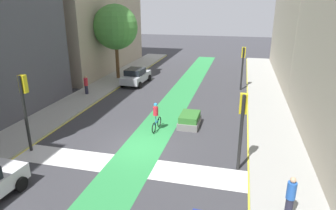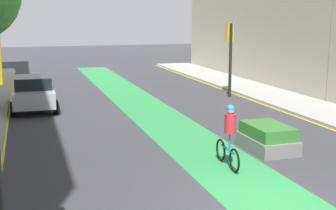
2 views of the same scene
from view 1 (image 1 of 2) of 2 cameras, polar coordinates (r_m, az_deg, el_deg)
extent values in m
plane|color=#38383D|center=(16.93, -5.60, -8.11)|extent=(120.00, 120.00, 0.00)
cube|color=#2D8C47|center=(16.86, -4.90, -8.19)|extent=(2.40, 60.00, 0.01)
cube|color=silver|center=(15.30, -8.12, -11.39)|extent=(12.00, 1.80, 0.01)
cube|color=#9E9E99|center=(20.49, -25.89, -4.83)|extent=(3.00, 60.00, 0.15)
cube|color=yellow|center=(19.62, -22.45, -5.58)|extent=(0.16, 60.00, 0.01)
cube|color=#9E9E99|center=(16.24, 20.69, -10.32)|extent=(3.00, 60.00, 0.15)
cube|color=yellow|center=(16.13, 15.30, -10.21)|extent=(0.16, 60.00, 0.01)
cylinder|color=black|center=(14.34, 13.82, -5.39)|extent=(0.16, 0.16, 3.81)
cube|color=gold|center=(14.01, 14.29, 0.27)|extent=(0.35, 0.28, 0.95)
sphere|color=red|center=(14.06, 14.39, 1.61)|extent=(0.20, 0.20, 0.20)
sphere|color=#4C380C|center=(14.15, 14.30, 0.45)|extent=(0.20, 0.20, 0.20)
sphere|color=#0C3814|center=(14.24, 14.20, -0.69)|extent=(0.20, 0.20, 0.20)
cylinder|color=black|center=(17.39, -25.71, -1.70)|extent=(0.16, 0.16, 4.20)
cube|color=gold|center=(17.08, -26.08, 3.65)|extent=(0.35, 0.28, 0.95)
sphere|color=red|center=(17.12, -25.93, 4.74)|extent=(0.20, 0.20, 0.20)
sphere|color=#4C380C|center=(17.19, -25.79, 3.77)|extent=(0.20, 0.20, 0.20)
sphere|color=#0C3814|center=(17.26, -25.65, 2.81)|extent=(0.20, 0.20, 0.20)
cylinder|color=black|center=(28.06, 14.06, 6.71)|extent=(0.16, 0.16, 3.92)
cube|color=gold|center=(27.99, 14.31, 9.76)|extent=(0.35, 0.28, 0.95)
sphere|color=red|center=(28.08, 14.37, 10.41)|extent=(0.20, 0.20, 0.20)
sphere|color=#4C380C|center=(28.13, 14.32, 9.80)|extent=(0.20, 0.20, 0.20)
sphere|color=#0C3814|center=(28.17, 14.27, 9.20)|extent=(0.20, 0.20, 0.20)
cube|color=#B2B7BF|center=(29.79, -6.16, 5.32)|extent=(1.86, 4.23, 0.70)
cube|color=black|center=(29.47, -6.34, 6.41)|extent=(1.63, 2.02, 0.55)
cylinder|color=black|center=(31.52, -6.73, 5.41)|extent=(0.23, 0.64, 0.64)
cylinder|color=black|center=(30.92, -3.61, 5.24)|extent=(0.23, 0.64, 0.64)
cylinder|color=black|center=(28.89, -8.84, 4.05)|extent=(0.23, 0.64, 0.64)
cylinder|color=black|center=(28.24, -5.48, 3.84)|extent=(0.23, 0.64, 0.64)
cylinder|color=black|center=(14.66, -26.41, -13.43)|extent=(0.25, 0.65, 0.64)
torus|color=black|center=(19.42, -1.69, -3.22)|extent=(0.09, 0.68, 0.68)
torus|color=black|center=(18.51, -2.72, -4.40)|extent=(0.09, 0.68, 0.68)
cylinder|color=#2672BF|center=(18.89, -2.20, -3.29)|extent=(0.11, 0.95, 0.06)
cylinder|color=#2672BF|center=(18.66, -2.36, -2.70)|extent=(0.05, 0.05, 0.50)
cylinder|color=red|center=(18.47, -2.38, -1.18)|extent=(0.32, 0.32, 0.55)
sphere|color=beige|center=(18.34, -2.40, -0.06)|extent=(0.22, 0.22, 0.22)
sphere|color=#268CCC|center=(18.33, -2.40, 0.06)|extent=(0.23, 0.23, 0.23)
cylinder|color=#262638|center=(12.49, 22.19, -17.67)|extent=(0.28, 0.28, 0.76)
cylinder|color=#2659B2|center=(12.09, 22.63, -14.92)|extent=(0.34, 0.34, 0.67)
sphere|color=tan|center=(11.86, 22.91, -13.12)|extent=(0.22, 0.22, 0.22)
cylinder|color=#262638|center=(26.81, -15.38, 2.85)|extent=(0.28, 0.28, 0.74)
cylinder|color=red|center=(26.63, -15.51, 4.31)|extent=(0.34, 0.34, 0.66)
sphere|color=tan|center=(26.53, -15.60, 5.22)|extent=(0.22, 0.22, 0.22)
cylinder|color=brown|center=(31.65, -9.70, 8.40)|extent=(0.36, 0.36, 3.66)
sphere|color=#478C3D|center=(31.22, -10.06, 14.53)|extent=(4.48, 4.48, 4.48)
cube|color=slate|center=(19.61, 4.15, -3.40)|extent=(1.30, 2.02, 0.45)
cube|color=#33722D|center=(19.45, 4.18, -2.25)|extent=(1.17, 1.81, 0.40)
camera|label=2|loc=(12.08, -46.61, -3.71)|focal=48.72mm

